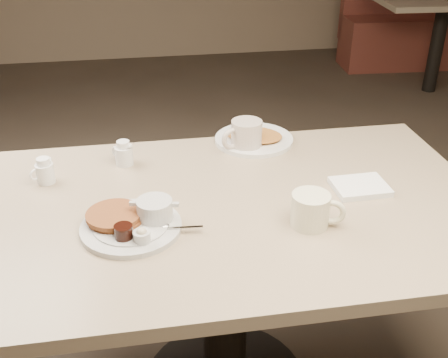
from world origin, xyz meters
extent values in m
cube|color=tan|center=(0.00, 0.00, 0.73)|extent=(1.50, 0.90, 0.04)
cylinder|color=black|center=(0.00, 0.00, 0.38)|extent=(0.14, 0.14, 0.69)
cylinder|color=#B7B7B3|center=(-0.26, -0.08, 0.76)|extent=(0.31, 0.31, 0.01)
cylinder|color=#B7B7B3|center=(-0.26, -0.08, 0.77)|extent=(0.23, 0.23, 0.00)
cylinder|color=brown|center=(-0.30, -0.05, 0.77)|extent=(0.18, 0.18, 0.01)
cylinder|color=brown|center=(-0.30, -0.06, 0.78)|extent=(0.17, 0.17, 0.01)
cylinder|color=#B7B7B3|center=(-0.20, -0.06, 0.79)|extent=(0.11, 0.11, 0.05)
cube|color=#B7B7B3|center=(-0.25, -0.05, 0.81)|extent=(0.02, 0.02, 0.01)
cube|color=#B7B7B3|center=(-0.14, -0.08, 0.81)|extent=(0.02, 0.02, 0.01)
ellipsoid|color=beige|center=(-0.21, -0.06, 0.81)|extent=(0.05, 0.05, 0.03)
ellipsoid|color=beige|center=(-0.19, -0.07, 0.81)|extent=(0.04, 0.04, 0.02)
cylinder|color=black|center=(-0.28, -0.14, 0.78)|extent=(0.06, 0.06, 0.04)
cylinder|color=#B7B7B3|center=(-0.24, -0.16, 0.78)|extent=(0.05, 0.05, 0.03)
ellipsoid|color=#BFAF91|center=(-0.24, -0.16, 0.79)|extent=(0.03, 0.03, 0.02)
cube|color=#ADAEB1|center=(-0.13, -0.12, 0.77)|extent=(0.10, 0.02, 0.00)
ellipsoid|color=#ADAEB1|center=(-0.18, -0.10, 0.77)|extent=(0.04, 0.03, 0.01)
cylinder|color=#EBE8C3|center=(0.20, -0.14, 0.80)|extent=(0.13, 0.13, 0.09)
cylinder|color=#29251C|center=(0.20, -0.14, 0.83)|extent=(0.10, 0.10, 0.01)
torus|color=#EBE8C3|center=(0.25, -0.16, 0.80)|extent=(0.07, 0.04, 0.07)
cube|color=white|center=(0.40, 0.02, 0.76)|extent=(0.16, 0.13, 0.02)
cylinder|color=#C0B2A7|center=(0.13, 0.34, 0.80)|extent=(0.13, 0.13, 0.10)
torus|color=#C0B2A7|center=(0.08, 0.32, 0.80)|extent=(0.08, 0.04, 0.08)
cylinder|color=white|center=(-0.51, 0.21, 0.78)|extent=(0.06, 0.06, 0.06)
cylinder|color=white|center=(-0.51, 0.21, 0.82)|extent=(0.04, 0.04, 0.02)
cone|color=white|center=(-0.49, 0.22, 0.82)|extent=(0.02, 0.03, 0.02)
torus|color=white|center=(-0.53, 0.20, 0.79)|extent=(0.04, 0.03, 0.04)
cylinder|color=silver|center=(-0.28, 0.29, 0.78)|extent=(0.07, 0.07, 0.06)
cylinder|color=silver|center=(-0.28, 0.29, 0.82)|extent=(0.05, 0.05, 0.02)
cone|color=silver|center=(-0.26, 0.28, 0.82)|extent=(0.03, 0.03, 0.02)
torus|color=silver|center=(-0.30, 0.31, 0.79)|extent=(0.04, 0.03, 0.04)
cylinder|color=silver|center=(0.17, 0.39, 0.76)|extent=(0.36, 0.36, 0.01)
ellipsoid|color=#B57330|center=(0.17, 0.39, 0.78)|extent=(0.24, 0.21, 0.02)
cube|color=brown|center=(2.19, 3.34, 0.23)|extent=(1.08, 0.46, 0.45)
cylinder|color=black|center=(2.15, 2.68, 0.35)|extent=(0.11, 0.11, 0.71)
camera|label=1|loc=(-0.22, -1.29, 1.56)|focal=43.89mm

